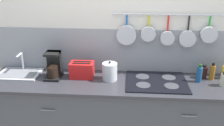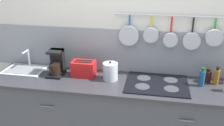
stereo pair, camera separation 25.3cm
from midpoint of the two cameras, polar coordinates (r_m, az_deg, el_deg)
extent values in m
cube|color=silver|center=(2.79, 5.31, 5.71)|extent=(7.20, 0.06, 2.60)
cube|color=gray|center=(2.82, 5.20, 2.90)|extent=(7.20, 0.07, 0.49)
cylinder|color=#B7BABF|center=(2.69, 18.67, 10.06)|extent=(1.40, 0.02, 0.02)
cylinder|color=#1959B2|center=(2.68, 6.77, 9.63)|extent=(0.02, 0.02, 0.11)
cylinder|color=#B7BABF|center=(2.70, 6.58, 6.20)|extent=(0.21, 0.04, 0.21)
cylinder|color=gold|center=(2.68, 11.79, 9.23)|extent=(0.02, 0.02, 0.12)
cylinder|color=#B7BABF|center=(2.68, 11.57, 6.25)|extent=(0.16, 0.05, 0.16)
cylinder|color=red|center=(2.69, 16.14, 8.42)|extent=(0.02, 0.02, 0.16)
cylinder|color=#B7BABF|center=(2.71, 15.85, 5.09)|extent=(0.15, 0.05, 0.15)
cylinder|color=black|center=(2.72, 20.64, 8.13)|extent=(0.02, 0.02, 0.15)
cylinder|color=#B7BABF|center=(2.74, 20.26, 4.69)|extent=(0.18, 0.04, 0.18)
cylinder|color=green|center=(2.76, 25.07, 8.17)|extent=(0.02, 0.02, 0.10)
cylinder|color=#B7BABF|center=(2.76, 24.77, 5.28)|extent=(0.17, 0.06, 0.17)
cube|color=#3F4247|center=(2.85, 4.04, -13.08)|extent=(2.75, 0.55, 0.88)
cylinder|color=slate|center=(2.61, -11.91, -9.78)|extent=(0.14, 0.01, 0.01)
cylinder|color=slate|center=(2.49, 19.68, -12.43)|extent=(0.14, 0.01, 0.01)
cube|color=#2D2D33|center=(2.62, 4.30, -4.86)|extent=(2.79, 0.59, 0.03)
cube|color=#B7BABF|center=(3.02, -17.10, -1.58)|extent=(0.46, 0.33, 0.01)
cube|color=slate|center=(3.01, -17.12, -1.41)|extent=(0.39, 0.27, 0.00)
cylinder|color=#B7BABF|center=(3.08, -16.29, 1.06)|extent=(0.03, 0.03, 0.22)
cylinder|color=#B7BABF|center=(3.00, -17.03, 2.39)|extent=(0.02, 0.13, 0.02)
cube|color=black|center=(2.81, -10.12, -2.59)|extent=(0.16, 0.21, 0.02)
cube|color=black|center=(2.82, -9.81, 0.40)|extent=(0.15, 0.08, 0.29)
cylinder|color=black|center=(2.76, -10.40, -1.46)|extent=(0.12, 0.12, 0.12)
cube|color=black|center=(2.73, -10.32, 2.59)|extent=(0.15, 0.16, 0.02)
cube|color=red|center=(2.73, -3.86, -1.36)|extent=(0.25, 0.16, 0.17)
cube|color=black|center=(2.67, -4.05, 0.13)|extent=(0.19, 0.03, 0.00)
cube|color=black|center=(2.72, -3.76, 0.55)|extent=(0.19, 0.03, 0.00)
cube|color=black|center=(2.75, -6.60, -0.50)|extent=(0.02, 0.02, 0.02)
cylinder|color=#B7BABF|center=(2.63, 2.37, -2.00)|extent=(0.16, 0.16, 0.19)
sphere|color=black|center=(2.59, 2.41, 0.13)|extent=(0.02, 0.02, 0.02)
cube|color=black|center=(2.63, 12.96, -4.72)|extent=(0.63, 0.51, 0.01)
cylinder|color=#38383D|center=(2.53, 9.83, -5.38)|extent=(0.15, 0.15, 0.00)
cylinder|color=#38383D|center=(2.55, 16.23, -5.77)|extent=(0.15, 0.15, 0.00)
cylinder|color=#38383D|center=(2.71, 9.93, -3.44)|extent=(0.15, 0.15, 0.00)
cylinder|color=#38383D|center=(2.73, 15.88, -3.82)|extent=(0.15, 0.15, 0.00)
cylinder|color=navy|center=(2.70, 22.44, -3.38)|extent=(0.06, 0.06, 0.16)
cylinder|color=#194C19|center=(2.67, 22.74, -1.46)|extent=(0.03, 0.03, 0.04)
cylinder|color=#33140F|center=(2.82, 23.48, -2.93)|extent=(0.07, 0.07, 0.12)
cylinder|color=black|center=(2.80, 23.71, -1.54)|extent=(0.04, 0.04, 0.03)
cylinder|color=#8C5919|center=(2.80, 25.18, -3.01)|extent=(0.06, 0.06, 0.16)
cylinder|color=black|center=(2.77, 25.49, -1.21)|extent=(0.03, 0.03, 0.03)
camera|label=1|loc=(0.13, -87.14, 1.14)|focal=40.00mm
camera|label=2|loc=(0.13, 92.86, -1.14)|focal=40.00mm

